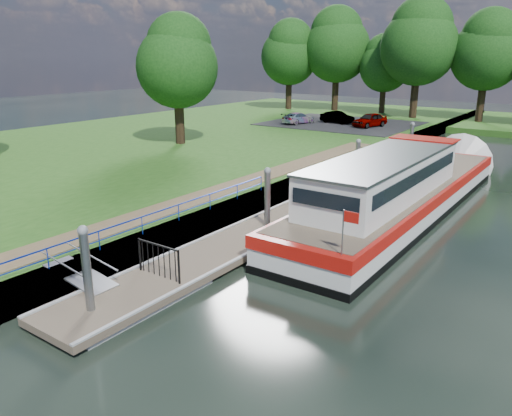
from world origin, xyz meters
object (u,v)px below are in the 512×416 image
Objects in this scene: car_c at (299,118)px; car_a at (370,120)px; barge at (405,190)px; car_b at (337,117)px; pontoon at (318,206)px.

car_a is at bearing -152.09° from car_c.
car_a is at bearing 117.05° from barge.
car_c is (-6.75, -1.88, -0.10)m from car_a.
car_c is at bearing 131.84° from barge.
car_c is at bearing -148.73° from car_a.
barge is 26.98m from car_b.
car_b is at bearing -173.07° from car_a.
car_a reaches higher than car_c.
barge is at bearing 144.21° from car_c.
car_b is 3.91m from car_c.
car_c is at bearing 122.81° from pontoon.
car_b is at bearing 123.53° from barge.
car_b is at bearing 114.59° from pontoon.
barge is 5.57× the size of car_c.
barge is 24.61m from car_a.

